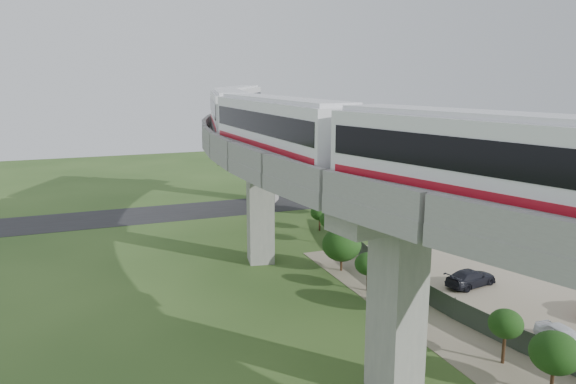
{
  "coord_description": "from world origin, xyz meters",
  "views": [
    {
      "loc": [
        -13.15,
        -32.15,
        15.27
      ],
      "look_at": [
        0.28,
        2.5,
        7.5
      ],
      "focal_mm": 35.0,
      "sensor_mm": 36.0,
      "label": 1
    }
  ],
  "objects": [
    {
      "name": "ground",
      "position": [
        0.0,
        0.0,
        0.0
      ],
      "size": [
        160.0,
        160.0,
        0.0
      ],
      "primitive_type": "plane",
      "color": "#2D4A1D",
      "rests_on": "ground"
    },
    {
      "name": "dirt_lot",
      "position": [
        14.0,
        -2.0,
        0.02
      ],
      "size": [
        18.0,
        26.0,
        0.04
      ],
      "primitive_type": "cube",
      "color": "gray",
      "rests_on": "ground"
    },
    {
      "name": "asphalt_road",
      "position": [
        0.0,
        30.0,
        0.01
      ],
      "size": [
        60.0,
        8.0,
        0.03
      ],
      "primitive_type": "cube",
      "color": "#232326",
      "rests_on": "ground"
    },
    {
      "name": "viaduct",
      "position": [
        3.84,
        0.0,
        9.05
      ],
      "size": [
        19.58,
        73.98,
        11.4
      ],
      "color": "#99968E",
      "rests_on": "ground"
    },
    {
      "name": "metro_train",
      "position": [
        0.5,
        4.31,
        12.31
      ],
      "size": [
        12.68,
        61.16,
        3.64
      ],
      "color": "silver",
      "rests_on": "ground"
    },
    {
      "name": "fence",
      "position": [
        9.75,
        0.0,
        0.75
      ],
      "size": [
        3.87,
        38.73,
        1.5
      ],
      "color": "#2D382D",
      "rests_on": "ground"
    },
    {
      "name": "tree_0",
      "position": [
        12.58,
        23.03,
        2.27
      ],
      "size": [
        3.06,
        3.06,
        3.57
      ],
      "color": "#382314",
      "rests_on": "ground"
    },
    {
      "name": "tree_1",
      "position": [
        9.37,
        17.19,
        1.86
      ],
      "size": [
        1.86,
        1.86,
        2.66
      ],
      "color": "#382314",
      "rests_on": "ground"
    },
    {
      "name": "tree_2",
      "position": [
        8.3,
        12.67,
        2.32
      ],
      "size": [
        1.86,
        1.86,
        3.12
      ],
      "color": "#382314",
      "rests_on": "ground"
    },
    {
      "name": "tree_3",
      "position": [
        6.1,
        5.81,
        2.18
      ],
      "size": [
        3.1,
        3.1,
        3.5
      ],
      "color": "#382314",
      "rests_on": "ground"
    },
    {
      "name": "tree_4",
      "position": [
        5.95,
        1.32,
        2.05
      ],
      "size": [
        1.92,
        1.92,
        2.88
      ],
      "color": "#382314",
      "rests_on": "ground"
    },
    {
      "name": "tree_5",
      "position": [
        6.31,
        -2.8,
        2.03
      ],
      "size": [
        2.76,
        2.76,
        3.2
      ],
      "color": "#382314",
      "rests_on": "ground"
    },
    {
      "name": "tree_6",
      "position": [
        7.67,
        -10.48,
        2.3
      ],
      "size": [
        1.84,
        1.84,
        3.1
      ],
      "color": "#382314",
      "rests_on": "ground"
    },
    {
      "name": "tree_7",
      "position": [
        7.7,
        -13.75,
        2.23
      ],
      "size": [
        2.41,
        2.41,
        3.26
      ],
      "color": "#382314",
      "rests_on": "ground"
    },
    {
      "name": "car_white",
      "position": [
        12.16,
        -10.35,
        0.66
      ],
      "size": [
        1.61,
        3.7,
        1.24
      ],
      "primitive_type": "imported",
      "rotation": [
        0.0,
        0.0,
        -0.04
      ],
      "color": "white",
      "rests_on": "dirt_lot"
    },
    {
      "name": "car_dark",
      "position": [
        13.5,
        -0.61,
        0.66
      ],
      "size": [
        4.56,
        2.59,
        1.25
      ],
      "primitive_type": "imported",
      "rotation": [
        0.0,
        0.0,
        1.78
      ],
      "color": "black",
      "rests_on": "dirt_lot"
    }
  ]
}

